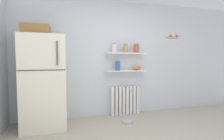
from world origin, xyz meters
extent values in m
cube|color=silver|center=(0.00, 2.05, 1.30)|extent=(7.04, 0.10, 2.60)
cube|color=silver|center=(-1.52, 1.66, 0.85)|extent=(0.76, 0.68, 1.69)
cube|color=#262628|center=(-1.52, 1.32, 1.09)|extent=(0.74, 0.01, 0.01)
cylinder|color=#4C4C51|center=(-1.27, 1.30, 1.37)|extent=(0.02, 0.02, 0.40)
cube|color=olive|center=(-1.63, 1.66, 1.78)|extent=(0.45, 0.47, 0.17)
cube|color=white|center=(-0.13, 1.92, 0.32)|extent=(0.06, 0.12, 0.65)
cube|color=white|center=(-0.05, 1.92, 0.32)|extent=(0.06, 0.12, 0.65)
cube|color=white|center=(0.04, 1.92, 0.32)|extent=(0.06, 0.12, 0.65)
cube|color=white|center=(0.13, 1.92, 0.32)|extent=(0.06, 0.12, 0.65)
cube|color=white|center=(0.21, 1.92, 0.32)|extent=(0.06, 0.12, 0.65)
cube|color=white|center=(0.30, 1.92, 0.32)|extent=(0.06, 0.12, 0.65)
cube|color=white|center=(0.38, 1.92, 0.32)|extent=(0.06, 0.12, 0.65)
cube|color=white|center=(0.47, 1.92, 0.32)|extent=(0.06, 0.12, 0.65)
cube|color=white|center=(0.17, 1.89, 1.01)|extent=(0.93, 0.22, 0.02)
cube|color=white|center=(0.17, 1.89, 1.40)|extent=(0.93, 0.22, 0.02)
cylinder|color=silver|center=(-0.10, 1.89, 1.51)|extent=(0.11, 0.11, 0.18)
cylinder|color=gray|center=(-0.10, 1.89, 1.61)|extent=(0.10, 0.10, 0.02)
cylinder|color=tan|center=(0.17, 1.89, 1.50)|extent=(0.08, 0.08, 0.18)
cylinder|color=gray|center=(0.17, 1.89, 1.60)|extent=(0.08, 0.08, 0.02)
cylinder|color=#C64C38|center=(0.43, 1.89, 1.51)|extent=(0.11, 0.11, 0.19)
cylinder|color=gray|center=(0.43, 1.89, 1.61)|extent=(0.10, 0.10, 0.02)
cylinder|color=#38609E|center=(-0.01, 1.89, 1.12)|extent=(0.10, 0.10, 0.21)
ellipsoid|color=orange|center=(0.46, 1.89, 1.06)|extent=(0.18, 0.18, 0.08)
cylinder|color=#B7B7BC|center=(0.03, 1.42, 0.03)|extent=(0.21, 0.21, 0.05)
torus|color=#B2B2B7|center=(1.12, 1.54, 1.78)|extent=(0.34, 0.34, 0.01)
cylinder|color=#A8A8AD|center=(1.12, 1.54, 1.74)|extent=(0.28, 0.28, 0.01)
sphere|color=red|center=(1.20, 1.52, 1.78)|extent=(0.08, 0.08, 0.08)
sphere|color=red|center=(1.09, 1.55, 1.78)|extent=(0.07, 0.07, 0.07)
ellipsoid|color=yellow|center=(1.16, 1.51, 1.77)|extent=(0.18, 0.09, 0.08)
camera|label=1|loc=(-1.19, -1.63, 1.26)|focal=26.88mm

